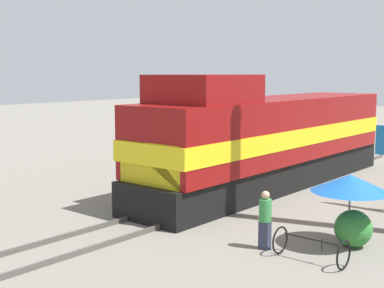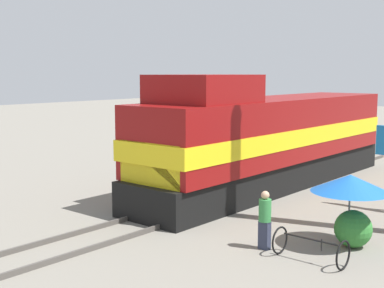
{
  "view_description": "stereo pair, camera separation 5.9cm",
  "coord_description": "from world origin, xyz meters",
  "px_view_note": "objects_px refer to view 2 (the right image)",
  "views": [
    {
      "loc": [
        11.71,
        -14.79,
        4.78
      ],
      "look_at": [
        1.2,
        -2.3,
        2.58
      ],
      "focal_mm": 50.0,
      "sensor_mm": 36.0,
      "label": 1
    },
    {
      "loc": [
        11.75,
        -14.75,
        4.78
      ],
      "look_at": [
        1.2,
        -2.3,
        2.58
      ],
      "focal_mm": 50.0,
      "sensor_mm": 36.0,
      "label": 2
    }
  ],
  "objects_px": {
    "locomotive": "(267,139)",
    "vendor_umbrella": "(350,183)",
    "bicycle": "(310,247)",
    "person_bystander": "(265,218)"
  },
  "relations": [
    {
      "from": "locomotive",
      "to": "bicycle",
      "type": "height_order",
      "value": "locomotive"
    },
    {
      "from": "vendor_umbrella",
      "to": "bicycle",
      "type": "relative_size",
      "value": 1.16
    },
    {
      "from": "locomotive",
      "to": "vendor_umbrella",
      "type": "height_order",
      "value": "locomotive"
    },
    {
      "from": "vendor_umbrella",
      "to": "person_bystander",
      "type": "xyz_separation_m",
      "value": [
        -1.66,
        -1.65,
        -0.92
      ]
    },
    {
      "from": "locomotive",
      "to": "vendor_umbrella",
      "type": "xyz_separation_m",
      "value": [
        5.84,
        -5.02,
        -0.24
      ]
    },
    {
      "from": "locomotive",
      "to": "bicycle",
      "type": "bearing_deg",
      "value": -50.36
    },
    {
      "from": "person_bystander",
      "to": "bicycle",
      "type": "bearing_deg",
      "value": -3.61
    },
    {
      "from": "vendor_umbrella",
      "to": "bicycle",
      "type": "distance_m",
      "value": 2.24
    },
    {
      "from": "locomotive",
      "to": "vendor_umbrella",
      "type": "distance_m",
      "value": 7.71
    },
    {
      "from": "locomotive",
      "to": "person_bystander",
      "type": "relative_size",
      "value": 9.46
    }
  ]
}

